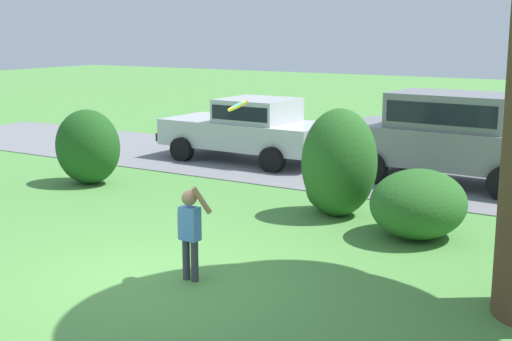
% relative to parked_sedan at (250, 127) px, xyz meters
% --- Properties ---
extents(ground_plane, '(80.00, 80.00, 0.00)m').
position_rel_parked_sedan_xyz_m(ground_plane, '(3.38, -7.81, -0.85)').
color(ground_plane, '#518E42').
extents(driveway_strip, '(28.00, 4.40, 0.02)m').
position_rel_parked_sedan_xyz_m(driveway_strip, '(3.38, -0.03, -0.84)').
color(driveway_strip, slate).
rests_on(driveway_strip, ground).
extents(shrub_near_tree, '(1.47, 1.19, 1.58)m').
position_rel_parked_sedan_xyz_m(shrub_near_tree, '(-1.54, -3.98, -0.06)').
color(shrub_near_tree, '#1E511C').
rests_on(shrub_near_tree, ground).
extents(shrub_centre_left, '(1.32, 1.38, 1.89)m').
position_rel_parked_sedan_xyz_m(shrub_centre_left, '(4.04, -3.56, 0.00)').
color(shrub_centre_left, '#286023').
rests_on(shrub_centre_left, ground).
extents(shrub_centre, '(1.48, 1.70, 1.08)m').
position_rel_parked_sedan_xyz_m(shrub_centre, '(5.70, -4.14, -0.31)').
color(shrub_centre, '#286023').
rests_on(shrub_centre, ground).
extents(parked_sedan, '(4.43, 2.16, 1.56)m').
position_rel_parked_sedan_xyz_m(parked_sedan, '(0.00, 0.00, 0.00)').
color(parked_sedan, silver).
rests_on(parked_sedan, ground).
extents(parked_suv, '(4.78, 2.27, 1.92)m').
position_rel_parked_sedan_xyz_m(parked_suv, '(4.97, 0.04, 0.23)').
color(parked_suv, gray).
rests_on(parked_suv, ground).
extents(child_thrower, '(0.46, 0.26, 1.29)m').
position_rel_parked_sedan_xyz_m(child_thrower, '(3.83, -7.59, -0.13)').
color(child_thrower, '#383842').
rests_on(child_thrower, ground).
extents(frisbee, '(0.30, 0.28, 0.19)m').
position_rel_parked_sedan_xyz_m(frisbee, '(4.33, -7.21, 1.44)').
color(frisbee, yellow).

